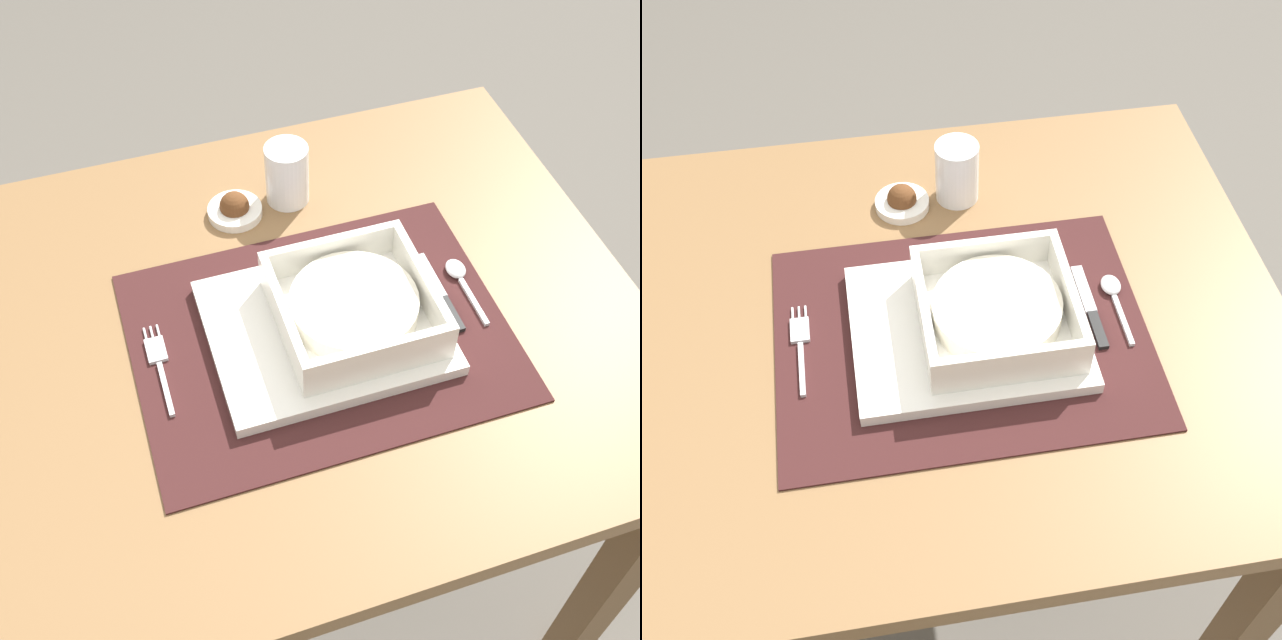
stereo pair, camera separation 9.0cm
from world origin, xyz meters
TOP-DOWN VIEW (x-y plane):
  - ground_plane at (0.00, 0.00)m, footprint 6.00×6.00m
  - dining_table at (0.00, 0.00)m, footprint 0.83×0.71m
  - placemat at (0.02, -0.04)m, footprint 0.43×0.34m
  - serving_plate at (0.03, -0.03)m, footprint 0.27×0.22m
  - porridge_bowl at (0.06, -0.04)m, footprint 0.18×0.18m
  - fork at (-0.17, -0.02)m, footprint 0.02×0.13m
  - spoon at (0.21, -0.00)m, footprint 0.02×0.11m
  - butter_knife at (0.18, -0.03)m, footprint 0.01×0.13m
  - drinking_glass at (0.05, 0.20)m, footprint 0.06×0.06m
  - condiment_saucer at (-0.02, 0.20)m, footprint 0.07×0.07m

SIDE VIEW (x-z plane):
  - ground_plane at x=0.00m, z-range 0.00..0.00m
  - dining_table at x=0.00m, z-range 0.24..0.96m
  - placemat at x=0.02m, z-range 0.72..0.72m
  - fork at x=-0.17m, z-range 0.72..0.72m
  - butter_knife at x=0.18m, z-range 0.72..0.73m
  - spoon at x=0.21m, z-range 0.72..0.73m
  - condiment_saucer at x=-0.02m, z-range 0.71..0.75m
  - serving_plate at x=0.03m, z-range 0.72..0.74m
  - drinking_glass at x=0.05m, z-range 0.71..0.80m
  - porridge_bowl at x=0.06m, z-range 0.73..0.78m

